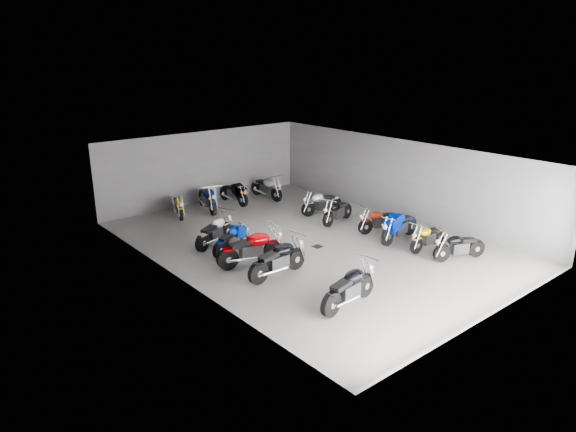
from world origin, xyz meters
The scene contains 21 objects.
ground centered at (0.00, 0.00, 0.00)m, with size 14.00×14.00×0.00m, color gray.
wall_back centered at (0.00, 7.00, 1.60)m, with size 10.00×0.10×3.20m, color gray.
wall_left centered at (-5.00, 0.00, 1.60)m, with size 0.10×14.00×3.20m, color gray.
wall_right centered at (5.00, 0.00, 1.60)m, with size 0.10×14.00×3.20m, color gray.
ceiling centered at (0.00, 0.00, 3.22)m, with size 10.00×14.00×0.04m, color black.
drain_grate centered at (0.00, -0.50, 0.01)m, with size 0.32×0.32×0.01m, color black.
motorcycle_left_a centered at (-2.35, -4.27, 0.53)m, with size 2.20×0.51×0.97m.
motorcycle_left_c centered at (-2.60, -1.55, 0.54)m, with size 2.25×0.49×0.99m.
motorcycle_left_d centered at (-2.70, -0.33, 0.55)m, with size 2.28×0.66×1.01m.
motorcycle_left_e centered at (-2.57, 1.01, 0.45)m, with size 1.80×0.69×0.82m.
motorcycle_left_f centered at (-2.65, 1.96, 0.50)m, with size 1.97×0.92×0.91m.
motorcycle_right_a centered at (2.77, -4.30, 0.46)m, with size 1.85×0.82×0.85m.
motorcycle_right_b centered at (2.77, -3.08, 0.45)m, with size 1.86×0.37×0.82m.
motorcycle_right_c centered at (2.70, -1.89, 0.54)m, with size 2.23×0.53×0.98m.
motorcycle_right_d centered at (2.87, -0.85, 0.45)m, with size 1.85×0.63×0.83m.
motorcycle_right_e centered at (2.43, 0.97, 0.47)m, with size 1.95×0.59×0.87m.
motorcycle_right_f centered at (2.75, 2.24, 0.49)m, with size 2.02×0.47×0.89m.
motorcycle_back_b centered at (-2.03, 5.78, 0.46)m, with size 0.79×1.82×0.84m.
motorcycle_back_c centered at (-0.68, 5.71, 0.55)m, with size 0.74×2.24×1.00m.
motorcycle_back_d centered at (0.79, 5.86, 0.50)m, with size 0.40×2.06×0.91m.
motorcycle_back_e centered at (2.44, 5.60, 0.53)m, with size 0.42×2.19×0.96m.
Camera 1 is at (-11.55, -12.78, 6.51)m, focal length 32.00 mm.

